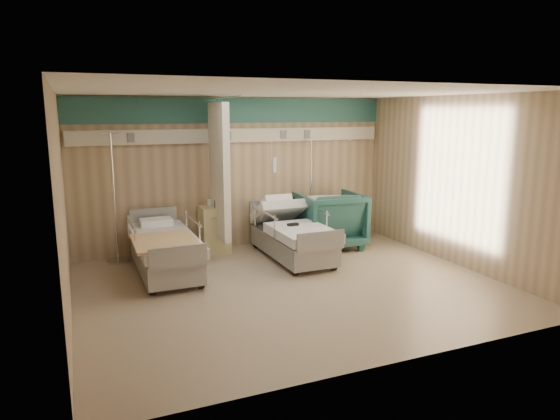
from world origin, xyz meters
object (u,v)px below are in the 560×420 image
object	(u,v)px
visitor_armchair	(329,220)
iv_stand_right	(310,221)
bed_right	(292,241)
bedside_cabinet	(214,230)
bed_left	(165,255)
iv_stand_left	(117,236)

from	to	relation	value
visitor_armchair	iv_stand_right	distance (m)	0.56
bed_right	bedside_cabinet	xyz separation A→B (m)	(-1.15, 0.90, 0.11)
bed_left	bedside_cabinet	bearing A→B (deg)	40.60
iv_stand_right	bed_left	bearing A→B (deg)	-162.40
bedside_cabinet	iv_stand_right	world-z (taller)	iv_stand_right
iv_stand_left	iv_stand_right	bearing A→B (deg)	-0.26
bedside_cabinet	visitor_armchair	world-z (taller)	visitor_armchair
bed_right	iv_stand_right	xyz separation A→B (m)	(0.82, 0.96, 0.10)
bed_right	visitor_armchair	bearing A→B (deg)	23.91
bedside_cabinet	iv_stand_left	world-z (taller)	iv_stand_left
bed_right	bed_left	xyz separation A→B (m)	(-2.20, 0.00, 0.00)
bed_left	iv_stand_right	bearing A→B (deg)	17.60
visitor_armchair	iv_stand_right	world-z (taller)	iv_stand_right
visitor_armchair	iv_stand_right	xyz separation A→B (m)	(-0.14, 0.53, -0.12)
bed_right	bedside_cabinet	distance (m)	1.46
bed_right	iv_stand_left	bearing A→B (deg)	161.04
bed_left	iv_stand_right	distance (m)	3.17
iv_stand_right	bedside_cabinet	bearing A→B (deg)	-178.31
bed_right	iv_stand_right	distance (m)	1.27
bed_left	bedside_cabinet	size ratio (longest dim) A/B	2.54
iv_stand_right	iv_stand_left	xyz separation A→B (m)	(-3.66, 0.02, 0.04)
iv_stand_right	visitor_armchair	bearing A→B (deg)	-75.69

